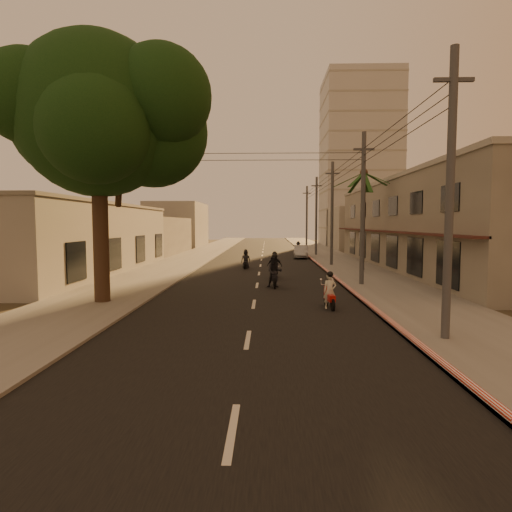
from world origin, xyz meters
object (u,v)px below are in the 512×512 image
object	(u,v)px
scooter_far_a	(246,260)
scooter_far_b	(298,249)
scooter_mid_a	(274,272)
palm_tree	(364,178)
parked_car	(301,252)
broadleaf_tree	(107,117)
scooter_red	(330,292)
scooter_mid_b	(275,266)

from	to	relation	value
scooter_far_a	scooter_far_b	distance (m)	16.02
scooter_mid_a	palm_tree	bearing A→B (deg)	51.01
scooter_far_a	parked_car	bearing A→B (deg)	67.46
broadleaf_tree	scooter_far_b	distance (m)	33.14
parked_car	scooter_far_b	bearing A→B (deg)	95.19
broadleaf_tree	scooter_far_a	distance (m)	17.96
scooter_red	scooter_far_a	world-z (taller)	scooter_red
broadleaf_tree	scooter_mid_b	size ratio (longest dim) A/B	6.53
broadleaf_tree	parked_car	distance (m)	29.42
scooter_mid_b	scooter_far_a	world-z (taller)	scooter_mid_b
scooter_red	parked_car	world-z (taller)	scooter_red
scooter_far_a	scooter_mid_a	bearing A→B (deg)	-74.25
scooter_mid_a	scooter_far_b	bearing A→B (deg)	82.46
scooter_red	scooter_mid_b	size ratio (longest dim) A/B	0.91
scooter_mid_a	broadleaf_tree	bearing A→B (deg)	-146.49
scooter_mid_b	scooter_far_b	distance (m)	21.46
scooter_far_a	palm_tree	bearing A→B (deg)	-5.14
scooter_far_b	parked_car	xyz separation A→B (m)	(0.02, -4.13, -0.06)
scooter_mid_a	parked_car	world-z (taller)	scooter_mid_a
palm_tree	scooter_mid_b	distance (m)	10.49
palm_tree	scooter_far_b	xyz separation A→B (m)	(-3.80, 16.50, -6.40)
parked_car	scooter_mid_a	bearing A→B (deg)	-93.63
scooter_red	parked_car	xyz separation A→B (m)	(0.89, 27.27, -0.04)
scooter_red	scooter_far_b	bearing A→B (deg)	82.33
scooter_mid_a	scooter_mid_b	world-z (taller)	scooter_mid_a
scooter_far_b	scooter_red	bearing A→B (deg)	-91.07
parked_car	scooter_red	bearing A→B (deg)	-86.91
scooter_mid_a	scooter_far_a	size ratio (longest dim) A/B	1.21
scooter_mid_a	scooter_far_b	distance (m)	25.43
palm_tree	scooter_red	world-z (taller)	palm_tree
scooter_far_b	parked_car	world-z (taller)	scooter_far_b
broadleaf_tree	palm_tree	distance (m)	20.18
palm_tree	scooter_mid_b	world-z (taller)	palm_tree
scooter_red	scooter_far_a	xyz separation A→B (m)	(-4.48, 16.30, -0.00)
broadleaf_tree	palm_tree	xyz separation A→B (m)	(14.61, 13.86, -1.33)
scooter_mid_b	parked_car	bearing A→B (deg)	91.06
parked_car	broadleaf_tree	bearing A→B (deg)	-107.47
scooter_red	scooter_far_b	xyz separation A→B (m)	(0.88, 31.40, 0.02)
scooter_far_b	parked_car	bearing A→B (deg)	-89.24
scooter_red	parked_car	distance (m)	27.28
scooter_mid_a	scooter_mid_b	distance (m)	3.99
scooter_red	scooter_mid_a	world-z (taller)	scooter_mid_a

